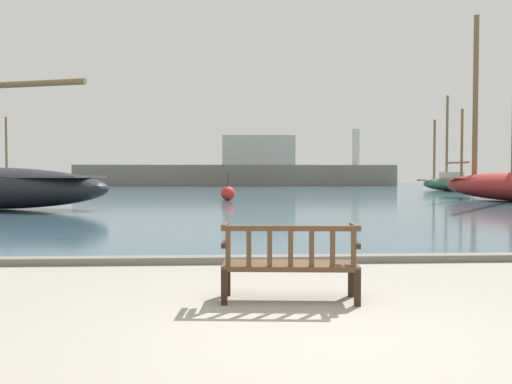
# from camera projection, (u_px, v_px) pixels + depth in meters

# --- Properties ---
(ground_plane) EXTENTS (160.00, 160.00, 0.00)m
(ground_plane) POSITION_uv_depth(u_px,v_px,m) (313.00, 335.00, 4.69)
(ground_plane) COLOR gray
(harbor_water) EXTENTS (100.00, 80.00, 0.08)m
(harbor_water) POSITION_uv_depth(u_px,v_px,m) (239.00, 190.00, 48.61)
(harbor_water) COLOR #385666
(harbor_water) RESTS_ON ground
(quay_edge_kerb) EXTENTS (40.00, 0.30, 0.12)m
(quay_edge_kerb) POSITION_uv_depth(u_px,v_px,m) (276.00, 259.00, 8.53)
(quay_edge_kerb) COLOR slate
(quay_edge_kerb) RESTS_ON ground
(park_bench) EXTENTS (1.64, 0.65, 0.92)m
(park_bench) POSITION_uv_depth(u_px,v_px,m) (290.00, 262.00, 5.91)
(park_bench) COLOR black
(park_bench) RESTS_ON ground
(sailboat_mid_port) EXTENTS (3.25, 8.91, 8.53)m
(sailboat_mid_port) POSITION_uv_depth(u_px,v_px,m) (448.00, 182.00, 44.66)
(sailboat_mid_port) COLOR #2D6647
(sailboat_mid_port) RESTS_ON harbor_water
(channel_buoy) EXTENTS (0.78, 0.78, 1.48)m
(channel_buoy) POSITION_uv_depth(u_px,v_px,m) (228.00, 193.00, 27.79)
(channel_buoy) COLOR red
(channel_buoy) RESTS_ON harbor_water
(far_breakwater) EXTENTS (41.14, 2.40, 7.45)m
(far_breakwater) POSITION_uv_depth(u_px,v_px,m) (243.00, 170.00, 64.12)
(far_breakwater) COLOR slate
(far_breakwater) RESTS_ON ground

